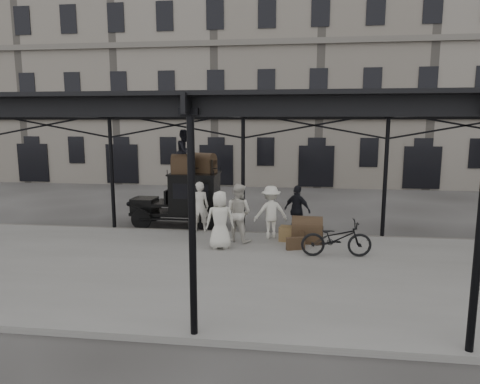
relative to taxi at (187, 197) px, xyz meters
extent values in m
plane|color=#383533|center=(2.38, -3.11, -1.20)|extent=(120.00, 120.00, 0.00)
cube|color=slate|center=(2.38, -5.11, -1.13)|extent=(28.00, 8.00, 0.15)
cylinder|color=black|center=(2.38, -1.11, 0.95)|extent=(0.14, 0.14, 4.30)
cylinder|color=black|center=(2.38, -8.91, 0.95)|extent=(0.14, 0.14, 4.30)
cube|color=black|center=(2.38, -1.11, 3.28)|extent=(22.00, 0.10, 0.45)
cube|color=black|center=(2.38, -8.91, 3.28)|extent=(22.00, 0.10, 0.45)
cube|color=black|center=(2.38, -4.81, 3.45)|extent=(22.50, 9.00, 0.08)
cube|color=silver|center=(2.38, -4.81, 3.52)|extent=(18.00, 7.00, 0.04)
cube|color=slate|center=(2.38, 14.89, 5.80)|extent=(64.00, 8.00, 14.00)
cylinder|color=black|center=(-1.68, -0.72, -0.80)|extent=(0.80, 0.10, 0.80)
cylinder|color=black|center=(-1.68, 0.72, -0.80)|extent=(0.80, 0.10, 0.80)
cylinder|color=black|center=(0.92, -0.72, -0.80)|extent=(0.80, 0.10, 0.80)
cylinder|color=black|center=(0.92, 0.72, -0.80)|extent=(0.80, 0.10, 0.80)
cube|color=black|center=(-0.43, 0.00, -0.65)|extent=(3.60, 1.25, 0.12)
cube|color=black|center=(-1.78, 0.00, -0.35)|extent=(0.90, 1.00, 0.55)
cube|color=black|center=(-2.25, 0.00, -0.35)|extent=(0.06, 0.70, 0.55)
cube|color=black|center=(-0.98, 0.00, -0.25)|extent=(0.70, 1.30, 0.10)
cube|color=black|center=(0.32, 0.00, 0.15)|extent=(1.80, 1.45, 1.55)
cube|color=black|center=(0.32, -0.73, 0.35)|extent=(1.40, 0.02, 0.60)
cube|color=black|center=(0.32, 0.00, 0.95)|extent=(1.90, 1.55, 0.06)
imported|color=beige|center=(0.79, -1.31, -0.12)|extent=(0.75, 0.57, 1.87)
imported|color=beige|center=(2.37, -2.40, -0.07)|extent=(1.18, 1.07, 1.97)
imported|color=beige|center=(1.91, -3.30, -0.12)|extent=(1.01, 0.76, 1.87)
imported|color=black|center=(4.36, -1.31, -0.16)|extent=(1.13, 0.92, 1.79)
imported|color=silver|center=(3.44, -1.81, -0.13)|extent=(1.33, 0.99, 1.84)
imported|color=black|center=(5.52, -3.68, -0.50)|extent=(2.17, 0.92, 1.11)
imported|color=black|center=(-0.03, -0.10, 1.82)|extent=(0.88, 0.99, 1.70)
cube|color=brown|center=(4.08, -2.17, -0.80)|extent=(0.67, 0.55, 0.50)
cube|color=#463420|center=(4.55, -2.38, -0.83)|extent=(0.23, 0.61, 0.45)
cube|color=#463420|center=(4.32, -3.16, -0.85)|extent=(0.62, 0.34, 0.40)
camera|label=1|loc=(4.23, -16.41, 2.97)|focal=32.00mm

